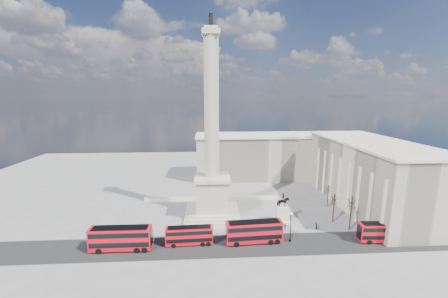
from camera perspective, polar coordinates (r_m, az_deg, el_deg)
name	(u,v)px	position (r m, az deg, el deg)	size (l,w,h in m)	color
ground	(213,224)	(69.69, -2.35, -15.37)	(180.00, 180.00, 0.00)	gray
asphalt_road	(237,245)	(61.16, 2.80, -19.38)	(120.00, 9.00, 0.01)	#272727
nelsons_column	(212,168)	(69.84, -2.51, -3.98)	(14.00, 14.00, 49.85)	beige
balustrade_wall	(212,198)	(84.14, -2.56, -10.22)	(40.00, 0.60, 1.10)	beige
building_east	(370,173)	(88.46, 28.13, -4.50)	(19.00, 46.00, 18.60)	beige
building_northeast	(262,156)	(107.00, 7.99, -1.37)	(51.00, 17.00, 16.60)	beige
red_bus_a	(121,238)	(61.93, -20.57, -16.96)	(12.24, 2.93, 4.96)	red
red_bus_b	(190,235)	(60.88, -7.15, -17.36)	(9.91, 2.67, 3.99)	red
red_bus_c	(254,232)	(61.23, 6.32, -16.69)	(12.08, 3.48, 4.84)	red
red_bus_d	(384,232)	(70.27, 30.27, -14.69)	(10.62, 2.99, 4.26)	red
victorian_lamp	(291,224)	(62.31, 13.68, -14.99)	(0.57, 0.57, 6.70)	black
equestrian_statue	(282,212)	(71.24, 12.06, -12.70)	(3.61, 2.71, 7.62)	beige
bare_tree_near	(352,202)	(70.72, 25.01, -9.98)	(1.99, 1.99, 8.71)	#332319
bare_tree_mid	(334,199)	(73.59, 21.96, -9.63)	(2.02, 2.02, 7.64)	#332319
bare_tree_far	(328,189)	(82.93, 20.87, -7.77)	(1.66, 1.66, 6.76)	#332319
pedestrian_walking	(273,227)	(67.45, 10.25, -15.66)	(0.64, 0.42, 1.76)	black
pedestrian_standing	(316,226)	(70.41, 18.53, -14.92)	(0.81, 0.63, 1.67)	black
pedestrian_crossing	(285,226)	(68.45, 12.58, -15.41)	(0.94, 0.39, 1.60)	black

